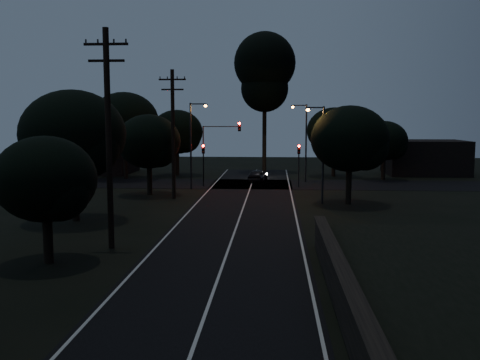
{
  "coord_description": "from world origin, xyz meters",
  "views": [
    {
      "loc": [
        2.3,
        -11.25,
        6.59
      ],
      "look_at": [
        0.0,
        24.0,
        2.5
      ],
      "focal_mm": 40.0,
      "sensor_mm": 36.0,
      "label": 1
    }
  ],
  "objects": [
    {
      "name": "car",
      "position": [
        0.54,
        44.02,
        0.65
      ],
      "size": [
        2.17,
        4.01,
        1.3
      ],
      "primitive_type": "imported",
      "rotation": [
        0.0,
        0.0,
        2.97
      ],
      "color": "black",
      "rests_on": "ground"
    },
    {
      "name": "building_right",
      "position": [
        20.0,
        53.0,
        2.0
      ],
      "size": [
        9.0,
        7.0,
        4.0
      ],
      "primitive_type": "cube",
      "color": "black",
      "rests_on": "ground"
    },
    {
      "name": "tree_left_d",
      "position": [
        -8.31,
        33.89,
        4.49
      ],
      "size": [
        5.47,
        5.47,
        6.94
      ],
      "color": "black",
      "rests_on": "ground"
    },
    {
      "name": "streetlight_a",
      "position": [
        -5.31,
        38.0,
        4.64
      ],
      "size": [
        1.66,
        0.26,
        8.0
      ],
      "color": "black",
      "rests_on": "ground"
    },
    {
      "name": "signal_left",
      "position": [
        -4.6,
        39.99,
        2.84
      ],
      "size": [
        0.28,
        0.35,
        4.1
      ],
      "color": "black",
      "rests_on": "ground"
    },
    {
      "name": "tree_far_ne",
      "position": [
        9.22,
        49.87,
        5.06
      ],
      "size": [
        6.19,
        6.19,
        7.82
      ],
      "color": "black",
      "rests_on": "ground"
    },
    {
      "name": "signal_mast",
      "position": [
        -2.91,
        39.99,
        4.34
      ],
      "size": [
        3.7,
        0.35,
        6.25
      ],
      "color": "black",
      "rests_on": "ground"
    },
    {
      "name": "tall_pine",
      "position": [
        1.0,
        55.0,
        12.3
      ],
      "size": [
        7.5,
        7.5,
        17.05
      ],
      "color": "black",
      "rests_on": "ground"
    },
    {
      "name": "tree_left_c",
      "position": [
        -10.26,
        21.87,
        5.43
      ],
      "size": [
        6.65,
        6.65,
        8.4
      ],
      "color": "black",
      "rests_on": "ground"
    },
    {
      "name": "road_surface",
      "position": [
        0.0,
        31.12,
        0.01
      ],
      "size": [
        60.0,
        70.0,
        0.03
      ],
      "color": "black",
      "rests_on": "ground"
    },
    {
      "name": "streetlight_b",
      "position": [
        5.31,
        44.0,
        4.64
      ],
      "size": [
        1.66,
        0.26,
        8.0
      ],
      "color": "black",
      "rests_on": "ground"
    },
    {
      "name": "retaining_wall",
      "position": [
        7.74,
        3.0,
        0.62
      ],
      "size": [
        6.93,
        26.0,
        1.6
      ],
      "color": "black",
      "rests_on": "ground"
    },
    {
      "name": "signal_right",
      "position": [
        4.6,
        39.99,
        2.84
      ],
      "size": [
        0.28,
        0.35,
        4.1
      ],
      "color": "black",
      "rests_on": "ground"
    },
    {
      "name": "building_left",
      "position": [
        -20.0,
        52.0,
        2.2
      ],
      "size": [
        10.0,
        8.0,
        4.4
      ],
      "primitive_type": "cube",
      "color": "black",
      "rests_on": "ground"
    },
    {
      "name": "utility_pole_mid",
      "position": [
        -6.0,
        15.0,
        5.74
      ],
      "size": [
        2.2,
        0.3,
        11.0
      ],
      "color": "black",
      "rests_on": "ground"
    },
    {
      "name": "streetlight_c",
      "position": [
        5.83,
        30.0,
        4.35
      ],
      "size": [
        1.46,
        0.26,
        7.5
      ],
      "color": "black",
      "rests_on": "ground"
    },
    {
      "name": "tree_far_w",
      "position": [
        -13.74,
        45.85,
        6.12
      ],
      "size": [
        7.39,
        7.39,
        9.42
      ],
      "color": "black",
      "rests_on": "ground"
    },
    {
      "name": "utility_pole_far",
      "position": [
        -6.0,
        32.0,
        5.48
      ],
      "size": [
        2.2,
        0.3,
        10.5
      ],
      "color": "black",
      "rests_on": "ground"
    },
    {
      "name": "tree_far_e",
      "position": [
        14.18,
        46.9,
        4.09
      ],
      "size": [
        4.98,
        4.98,
        6.32
      ],
      "color": "black",
      "rests_on": "ground"
    },
    {
      "name": "tree_right_a",
      "position": [
        8.21,
        29.88,
        4.91
      ],
      "size": [
        5.96,
        5.96,
        7.57
      ],
      "color": "black",
      "rests_on": "ground"
    },
    {
      "name": "tree_left_b",
      "position": [
        -7.84,
        11.91,
        3.77
      ],
      "size": [
        4.58,
        4.58,
        5.82
      ],
      "color": "black",
      "rests_on": "ground"
    },
    {
      "name": "tree_far_nw",
      "position": [
        -8.79,
        49.88,
        4.9
      ],
      "size": [
        5.98,
        5.98,
        7.57
      ],
      "color": "black",
      "rests_on": "ground"
    }
  ]
}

